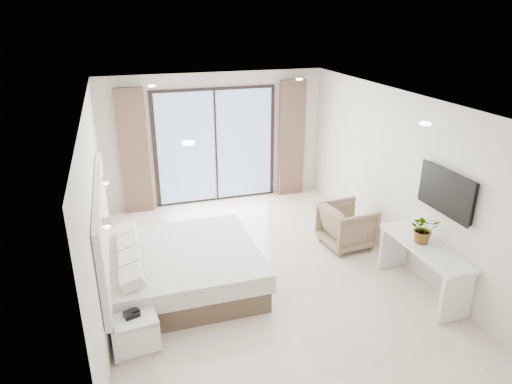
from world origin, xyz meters
TOP-DOWN VIEW (x-y plane):
  - ground at (0.00, 0.00)m, footprint 6.20×6.20m
  - room_shell at (-0.20, 0.72)m, footprint 4.62×6.22m
  - bed at (-1.23, -0.08)m, footprint 2.15×2.04m
  - nightstand at (-1.97, -1.25)m, footprint 0.55×0.47m
  - phone at (-2.00, -1.22)m, footprint 0.21×0.18m
  - console_desk at (2.04, -1.23)m, footprint 0.50×1.59m
  - plant at (2.04, -1.14)m, footprint 0.51×0.54m
  - armchair at (1.69, 0.38)m, footprint 0.82×0.87m

SIDE VIEW (x-z plane):
  - ground at x=0.00m, z-range 0.00..0.00m
  - nightstand at x=-1.97m, z-range 0.00..0.46m
  - bed at x=-1.23m, z-range -0.05..0.68m
  - armchair at x=1.69m, z-range 0.00..0.82m
  - phone at x=-2.00m, z-range 0.46..0.52m
  - console_desk at x=2.04m, z-range 0.18..0.95m
  - plant at x=2.04m, z-range 0.77..1.10m
  - room_shell at x=-0.20m, z-range 0.22..2.94m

